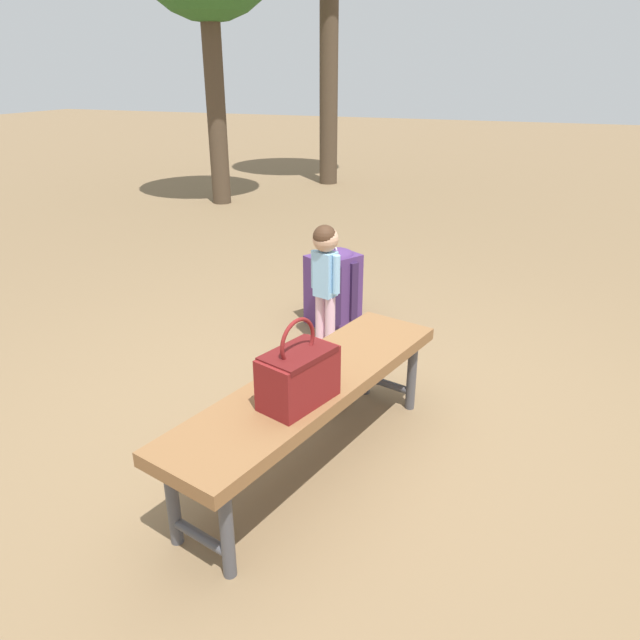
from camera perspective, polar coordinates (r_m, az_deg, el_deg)
ground_plane at (r=3.11m, az=-0.08°, el=-9.73°), size 40.00×40.00×0.00m
park_bench at (r=2.59m, az=-0.77°, el=-6.84°), size 1.65×0.79×0.45m
handbag at (r=2.34m, az=-2.12°, el=-5.32°), size 0.36×0.27×0.37m
child_standing at (r=3.72m, az=0.52°, el=5.16°), size 0.16×0.21×0.81m
backpack_large at (r=4.16m, az=1.27°, el=3.50°), size 0.42×0.39×0.58m
backpack_small at (r=3.20m, az=-0.20°, el=-5.44°), size 0.19×0.21×0.32m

